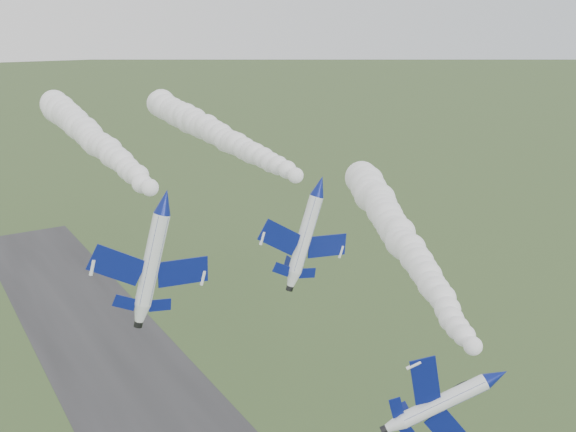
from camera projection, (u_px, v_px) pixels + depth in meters
The scene contains 6 objects.
jet_lead at pixel (497, 377), 55.32m from camera, with size 7.14×11.55×9.13m.
smoke_trail_jet_lead at pixel (401, 237), 84.68m from camera, with size 5.65×57.89×5.65m, color silver, non-canonical shape.
jet_pair_left at pixel (165, 202), 59.65m from camera, with size 11.29×13.88×4.26m.
smoke_trail_jet_pair_left at pixel (89, 134), 89.96m from camera, with size 5.00×64.65×5.00m, color silver, non-canonical shape.
jet_pair_right at pixel (320, 186), 67.08m from camera, with size 10.30×12.88×4.14m.
smoke_trail_jet_pair_right at pixel (209, 130), 97.39m from camera, with size 5.05×64.51×5.05m, color silver, non-canonical shape.
Camera 1 is at (-28.64, -35.20, 60.83)m, focal length 40.00 mm.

